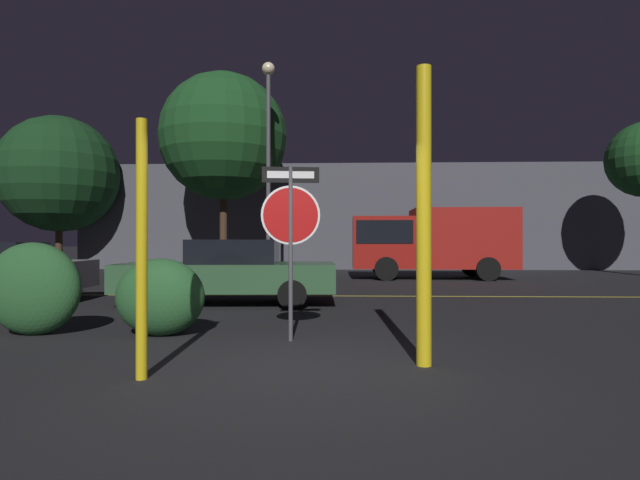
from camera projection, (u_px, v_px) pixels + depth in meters
name	position (u px, v px, depth m)	size (l,w,h in m)	color
ground_plane	(296.00, 369.00, 5.41)	(260.00, 260.00, 0.00)	black
road_center_stripe	(320.00, 296.00, 12.71)	(38.98, 0.12, 0.01)	gold
stop_sign	(291.00, 218.00, 6.96)	(0.83, 0.12, 2.44)	#4C4C51
yellow_pole_left	(142.00, 249.00, 5.03)	(0.11, 0.11, 2.63)	yellow
yellow_pole_right	(424.00, 216.00, 5.58)	(0.17, 0.17, 3.35)	yellow
hedge_bush_1	(33.00, 289.00, 7.40)	(1.44, 0.72, 1.38)	#285B2D
hedge_bush_2	(160.00, 297.00, 7.34)	(1.31, 0.81, 1.14)	#285B2D
passing_car_2	(230.00, 272.00, 11.10)	(4.89, 2.15, 1.43)	#335B38
delivery_truck	(429.00, 240.00, 18.72)	(5.97, 2.57, 2.60)	maroon
street_lamp	(268.00, 138.00, 18.39)	(0.48, 0.48, 8.01)	#4C4C51
tree_0	(59.00, 174.00, 23.92)	(5.54, 5.54, 7.38)	#422D1E
tree_2	(224.00, 137.00, 21.36)	(5.43, 5.43, 8.59)	#422D1E
building_backdrop	(358.00, 218.00, 26.34)	(28.37, 3.54, 5.27)	#4C4C56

